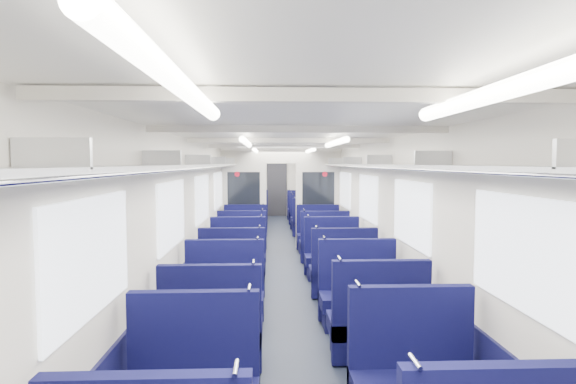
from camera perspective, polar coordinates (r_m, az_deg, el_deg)
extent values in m
cube|color=black|center=(8.27, -0.44, -10.35)|extent=(2.80, 18.00, 0.01)
cube|color=silver|center=(8.03, -0.45, 6.15)|extent=(2.80, 18.00, 0.01)
cube|color=beige|center=(8.14, -10.35, -2.23)|extent=(0.02, 18.00, 2.35)
cube|color=black|center=(8.26, -10.18, -7.93)|extent=(0.03, 17.90, 0.70)
cube|color=beige|center=(8.23, 9.36, -2.15)|extent=(0.02, 18.00, 2.35)
cube|color=black|center=(8.35, 9.19, -7.80)|extent=(0.03, 17.90, 0.70)
cube|color=beige|center=(17.04, -1.43, 0.90)|extent=(2.80, 0.02, 2.35)
cube|color=#B2B5BA|center=(8.07, -9.15, 3.39)|extent=(0.34, 17.40, 0.04)
cylinder|color=silver|center=(8.05, -7.88, 3.26)|extent=(0.02, 17.40, 0.02)
cube|color=#B2B5BA|center=(2.23, -27.86, 4.36)|extent=(0.34, 0.03, 0.14)
cube|color=#B2B5BA|center=(4.13, -15.79, 4.15)|extent=(0.34, 0.03, 0.14)
cube|color=#B2B5BA|center=(6.09, -11.40, 4.03)|extent=(0.34, 0.03, 0.14)
cube|color=#B2B5BA|center=(8.07, -9.16, 3.96)|extent=(0.34, 0.03, 0.14)
cube|color=#B2B5BA|center=(10.06, -7.80, 3.91)|extent=(0.34, 0.03, 0.14)
cube|color=#B2B5BA|center=(12.05, -6.89, 3.88)|extent=(0.34, 0.03, 0.14)
cube|color=#B2B5BA|center=(14.05, -6.24, 3.86)|extent=(0.34, 0.03, 0.14)
cube|color=#B2B5BA|center=(16.04, -5.75, 3.84)|extent=(0.34, 0.03, 0.14)
cube|color=#B2B5BA|center=(8.15, 8.17, 3.40)|extent=(0.34, 17.40, 0.04)
cylinder|color=silver|center=(8.12, 6.92, 3.27)|extent=(0.02, 17.40, 0.02)
cube|color=#B2B5BA|center=(4.28, 17.98, 4.09)|extent=(0.34, 0.03, 0.14)
cube|color=#B2B5BA|center=(6.19, 11.55, 4.02)|extent=(0.34, 0.03, 0.14)
cube|color=#B2B5BA|center=(8.15, 8.18, 3.97)|extent=(0.34, 0.03, 0.14)
cube|color=#B2B5BA|center=(10.12, 6.12, 3.93)|extent=(0.34, 0.03, 0.14)
cube|color=#B2B5BA|center=(12.11, 4.73, 3.89)|extent=(0.34, 0.03, 0.14)
cube|color=#B2B5BA|center=(14.09, 3.73, 3.87)|extent=(0.34, 0.03, 0.14)
cube|color=#B2B5BA|center=(16.08, 2.98, 3.85)|extent=(0.34, 0.03, 0.14)
cube|color=white|center=(3.09, -23.76, -7.59)|extent=(0.02, 1.30, 0.75)
cube|color=white|center=(5.27, -14.58, -2.82)|extent=(0.02, 1.30, 0.75)
cube|color=white|center=(7.52, -10.86, -0.84)|extent=(0.02, 1.30, 0.75)
cube|color=white|center=(9.80, -8.87, 0.22)|extent=(0.02, 1.30, 0.75)
cube|color=white|center=(12.58, -7.41, 1.00)|extent=(0.02, 1.30, 0.75)
cube|color=white|center=(14.87, -6.63, 1.42)|extent=(0.02, 1.30, 0.75)
cube|color=white|center=(3.31, 27.67, -6.95)|extent=(0.02, 1.30, 0.75)
cube|color=white|center=(5.40, 15.40, -2.67)|extent=(0.02, 1.30, 0.75)
cube|color=white|center=(7.62, 10.14, -0.78)|extent=(0.02, 1.30, 0.75)
cube|color=white|center=(9.87, 7.27, 0.26)|extent=(0.02, 1.30, 0.75)
cube|color=white|center=(12.63, 5.16, 1.03)|extent=(0.02, 1.30, 0.75)
cube|color=white|center=(14.92, 4.01, 1.44)|extent=(0.02, 1.30, 0.75)
cube|color=beige|center=(2.05, 5.12, 12.15)|extent=(2.70, 0.06, 0.06)
cube|color=beige|center=(4.03, 1.41, 8.00)|extent=(2.70, 0.06, 0.06)
cube|color=beige|center=(6.03, 0.17, 6.58)|extent=(2.70, 0.06, 0.06)
cube|color=beige|center=(8.02, -0.45, 5.87)|extent=(2.70, 0.06, 0.06)
cube|color=beige|center=(10.02, -0.82, 5.43)|extent=(2.70, 0.06, 0.06)
cube|color=beige|center=(12.02, -1.07, 5.15)|extent=(2.70, 0.06, 0.06)
cube|color=beige|center=(14.02, -1.25, 4.94)|extent=(2.70, 0.06, 0.06)
cube|color=beige|center=(16.02, -1.38, 4.79)|extent=(2.70, 0.06, 0.06)
cylinder|color=white|center=(1.56, -13.30, 12.90)|extent=(0.07, 1.60, 0.07)
cylinder|color=white|center=(5.53, -5.34, 6.31)|extent=(0.07, 1.60, 0.07)
cylinder|color=white|center=(9.02, -4.16, 5.30)|extent=(0.07, 1.60, 0.07)
cylinder|color=white|center=(13.52, -3.55, 4.77)|extent=(0.07, 1.60, 0.07)
cylinder|color=white|center=(1.74, 26.14, 11.68)|extent=(0.07, 1.60, 0.07)
cylinder|color=white|center=(5.58, 6.08, 6.28)|extent=(0.07, 1.60, 0.07)
cylinder|color=white|center=(9.05, 2.84, 5.30)|extent=(0.07, 1.60, 0.07)
cylinder|color=white|center=(13.54, 1.13, 4.77)|extent=(0.07, 1.60, 0.07)
cube|color=black|center=(16.99, -1.42, 0.31)|extent=(0.75, 0.06, 2.00)
cube|color=beige|center=(10.55, -5.64, -0.84)|extent=(1.05, 0.08, 2.35)
cube|color=black|center=(10.49, -5.66, 0.37)|extent=(0.76, 0.02, 0.80)
cylinder|color=red|center=(10.48, -6.50, 2.27)|extent=(0.12, 0.01, 0.12)
cube|color=beige|center=(10.60, 3.85, -0.81)|extent=(1.05, 0.08, 2.35)
cube|color=black|center=(10.53, 3.89, 0.39)|extent=(0.76, 0.02, 0.80)
cylinder|color=red|center=(10.53, 4.71, 2.29)|extent=(0.12, 0.01, 0.12)
cube|color=beige|center=(10.51, -0.89, 4.62)|extent=(0.70, 0.08, 0.35)
cylinder|color=silver|center=(2.19, -6.66, -21.44)|extent=(0.02, 0.15, 0.02)
cylinder|color=silver|center=(2.32, 15.90, -20.09)|extent=(0.02, 0.15, 0.02)
cube|color=#0C0D3C|center=(3.65, -11.81, -20.10)|extent=(0.97, 0.09, 1.04)
cylinder|color=silver|center=(3.43, -4.96, -12.06)|extent=(0.02, 0.15, 0.02)
cube|color=#0C0D3C|center=(3.83, 15.26, -18.96)|extent=(0.97, 0.09, 1.04)
cylinder|color=silver|center=(3.56, 8.94, -11.48)|extent=(0.02, 0.15, 0.02)
cube|color=#0C0D3C|center=(4.71, -9.53, -17.17)|extent=(0.97, 0.51, 0.17)
cube|color=black|center=(4.79, -9.50, -19.50)|extent=(0.90, 0.41, 0.25)
cube|color=#0C0D3C|center=(4.44, -9.91, -15.65)|extent=(0.97, 0.09, 1.04)
cylinder|color=silver|center=(4.26, -4.42, -8.90)|extent=(0.02, 0.15, 0.02)
cube|color=#0C0D3C|center=(4.92, 11.10, -16.27)|extent=(0.97, 0.51, 0.17)
cube|color=black|center=(4.99, 11.07, -18.53)|extent=(0.90, 0.41, 0.25)
cube|color=#0C0D3C|center=(4.66, 11.75, -14.75)|extent=(0.97, 0.09, 1.04)
cylinder|color=silver|center=(4.44, 6.61, -8.42)|extent=(0.02, 0.15, 0.02)
cube|color=#0C0D3C|center=(5.61, -8.26, -13.69)|extent=(0.97, 0.51, 0.17)
cube|color=black|center=(5.68, -8.24, -15.69)|extent=(0.90, 0.41, 0.25)
cube|color=#0C0D3C|center=(5.76, -8.06, -11.12)|extent=(0.97, 0.09, 1.04)
cylinder|color=silver|center=(5.62, -3.90, -5.83)|extent=(0.02, 0.15, 0.02)
cube|color=#0C0D3C|center=(5.67, 9.14, -13.51)|extent=(0.97, 0.51, 0.17)
cube|color=black|center=(5.74, 9.12, -15.50)|extent=(0.90, 0.41, 0.25)
cube|color=#0C0D3C|center=(5.81, 8.74, -10.97)|extent=(0.97, 0.09, 1.04)
cylinder|color=silver|center=(5.64, 4.66, -5.80)|extent=(0.02, 0.15, 0.02)
cube|color=#0C0D3C|center=(6.98, -7.03, -10.20)|extent=(0.97, 0.51, 0.17)
cube|color=black|center=(7.03, -7.02, -11.85)|extent=(0.90, 0.41, 0.25)
cube|color=#0C0D3C|center=(6.73, -7.19, -8.93)|extent=(0.97, 0.09, 1.04)
cylinder|color=silver|center=(6.61, -3.66, -4.39)|extent=(0.02, 0.15, 0.02)
cube|color=#0C0D3C|center=(6.96, 6.89, -10.24)|extent=(0.97, 0.51, 0.17)
cube|color=black|center=(7.01, 6.87, -11.89)|extent=(0.90, 0.41, 0.25)
cube|color=#0C0D3C|center=(6.71, 7.19, -8.96)|extent=(0.97, 0.09, 1.04)
cylinder|color=silver|center=(6.56, 3.66, -4.45)|extent=(0.02, 0.15, 0.02)
cube|color=#0C0D3C|center=(7.88, -6.47, -8.58)|extent=(0.97, 0.51, 0.17)
cube|color=black|center=(7.93, -6.46, -10.06)|extent=(0.90, 0.41, 0.25)
cube|color=#0C0D3C|center=(8.04, -6.37, -6.84)|extent=(0.97, 0.09, 1.04)
cylinder|color=silver|center=(7.94, -3.43, -3.02)|extent=(0.02, 0.15, 0.02)
cube|color=#0C0D3C|center=(7.89, 5.75, -8.55)|extent=(0.97, 0.51, 0.17)
cube|color=black|center=(7.94, 5.74, -10.02)|extent=(0.90, 0.41, 0.25)
cube|color=#0C0D3C|center=(8.06, 5.55, -6.81)|extent=(0.97, 0.09, 1.04)
cylinder|color=silver|center=(7.93, 2.62, -3.03)|extent=(0.02, 0.15, 0.02)
cube|color=#0C0D3C|center=(9.29, -5.82, -6.69)|extent=(0.97, 0.51, 0.17)
cube|color=black|center=(9.33, -5.82, -7.95)|extent=(0.90, 0.41, 0.25)
cube|color=#0C0D3C|center=(9.05, -5.91, -5.65)|extent=(0.97, 0.09, 1.04)
cylinder|color=silver|center=(8.96, -3.30, -2.25)|extent=(0.02, 0.15, 0.02)
cube|color=#0C0D3C|center=(9.21, 4.56, -6.78)|extent=(0.97, 0.51, 0.17)
cube|color=black|center=(9.25, 4.56, -8.05)|extent=(0.90, 0.41, 0.25)
cube|color=#0C0D3C|center=(8.97, 4.73, -5.73)|extent=(0.97, 0.09, 1.04)
cylinder|color=silver|center=(8.86, 2.10, -2.32)|extent=(0.02, 0.15, 0.02)
cube|color=#0C0D3C|center=(10.18, -5.51, -5.77)|extent=(0.97, 0.51, 0.17)
cube|color=black|center=(10.22, -5.50, -6.93)|extent=(0.90, 0.41, 0.25)
cube|color=#0C0D3C|center=(10.36, -5.45, -4.46)|extent=(0.97, 0.09, 1.04)
cylinder|color=silver|center=(10.28, -3.17, -1.49)|extent=(0.02, 0.15, 0.02)
cube|color=#0C0D3C|center=(10.13, 3.93, -5.82)|extent=(0.97, 0.51, 0.17)
cube|color=black|center=(10.17, 3.92, -6.97)|extent=(0.90, 0.41, 0.25)
cube|color=#0C0D3C|center=(10.30, 3.80, -4.50)|extent=(0.97, 0.09, 1.04)
cylinder|color=silver|center=(10.20, 1.51, -1.52)|extent=(0.02, 0.15, 0.02)
cube|color=#0C0D3C|center=(12.39, -4.93, -4.07)|extent=(0.97, 0.51, 0.17)
cube|color=black|center=(12.42, -4.93, -5.02)|extent=(0.90, 0.41, 0.25)
cube|color=#0C0D3C|center=(12.16, -4.98, -3.24)|extent=(0.97, 0.09, 1.04)
cylinder|color=silver|center=(12.09, -3.04, -0.71)|extent=(0.02, 0.15, 0.02)
cube|color=#0C0D3C|center=(12.40, 2.77, -4.05)|extent=(0.97, 0.51, 0.17)
cube|color=black|center=(12.43, 2.76, -5.01)|extent=(0.90, 0.41, 0.25)
cube|color=#0C0D3C|center=(12.17, 2.86, -3.23)|extent=(0.97, 0.09, 1.04)
cylinder|color=silver|center=(12.09, 0.92, -0.70)|extent=(0.02, 0.15, 0.02)
cube|color=#0C0D3C|center=(13.24, -4.76, -3.57)|extent=(0.97, 0.51, 0.17)
cube|color=black|center=(13.27, -4.76, -4.46)|extent=(0.90, 0.41, 0.25)
cube|color=#0C0D3C|center=(13.43, -4.73, -2.58)|extent=(0.97, 0.09, 1.04)
cylinder|color=silver|center=(13.37, -2.97, -0.29)|extent=(0.02, 0.15, 0.02)
cube|color=#0C0D3C|center=(13.26, 2.44, -3.55)|extent=(0.97, 0.51, 0.17)
cube|color=black|center=(13.28, 2.43, -4.44)|extent=(0.90, 0.41, 0.25)
cube|color=#0C0D3C|center=(13.44, 2.36, -2.57)|extent=(0.97, 0.09, 1.04)
cylinder|color=silver|center=(13.36, 0.61, -0.28)|extent=(0.02, 0.15, 0.02)
cube|color=#0C0D3C|center=(14.72, -4.51, -2.83)|extent=(0.97, 0.51, 0.17)
cube|color=black|center=(14.75, -4.51, -3.64)|extent=(0.90, 0.41, 0.25)
cube|color=#0C0D3C|center=(14.49, -4.55, -2.12)|extent=(0.97, 0.09, 1.04)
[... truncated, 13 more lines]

